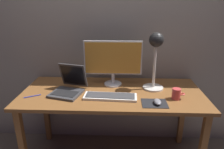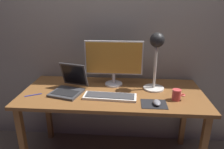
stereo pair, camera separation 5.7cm
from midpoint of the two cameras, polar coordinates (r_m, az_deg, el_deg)
The scene contains 10 objects.
back_wall at distance 2.09m, azimuth -0.28°, elevation 14.10°, with size 4.80×0.06×2.60m, color gray.
desk at distance 1.88m, azimuth -0.80°, elevation -6.94°, with size 1.60×0.70×0.74m.
monitor at distance 1.92m, azimuth -0.62°, elevation 4.05°, with size 0.54×0.17×0.43m.
keyboard_main at distance 1.73m, azimuth -1.43°, elevation -6.08°, with size 0.45×0.16×0.03m.
laptop at distance 1.87m, azimuth -12.51°, elevation -2.73°, with size 0.32×0.35×0.24m.
desk_lamp at distance 1.84m, azimuth 11.04°, elevation 6.30°, with size 0.19×0.19×0.51m.
mousepad at distance 1.67m, azimuth 10.66°, elevation -7.84°, with size 0.20×0.16×0.00m, color black.
mouse at distance 1.66m, azimuth 11.47°, elevation -7.42°, with size 0.06×0.10×0.03m, color slate.
coffee_mug at distance 1.77m, azimuth 16.49°, elevation -5.14°, with size 0.11×0.07×0.09m.
pen at distance 1.89m, azimuth -21.93°, elevation -5.59°, with size 0.01×0.01×0.14m, color #2633A5.
Camera 1 is at (0.07, -1.68, 1.51)m, focal length 33.14 mm.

